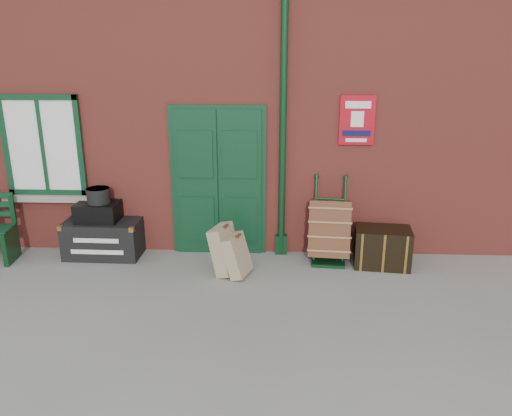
{
  "coord_description": "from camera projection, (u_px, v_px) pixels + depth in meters",
  "views": [
    {
      "loc": [
        0.58,
        -5.71,
        3.02
      ],
      "look_at": [
        0.3,
        0.6,
        1.0
      ],
      "focal_mm": 35.0,
      "sensor_mm": 36.0,
      "label": 1
    }
  ],
  "objects": [
    {
      "name": "ground",
      "position": [
        231.0,
        296.0,
        6.38
      ],
      "size": [
        80.0,
        80.0,
        0.0
      ],
      "primitive_type": "plane",
      "color": "gray",
      "rests_on": "ground"
    },
    {
      "name": "station_building",
      "position": [
        246.0,
        98.0,
        9.04
      ],
      "size": [
        10.3,
        4.3,
        4.36
      ],
      "color": "#A54035",
      "rests_on": "ground"
    },
    {
      "name": "houdini_trunk",
      "position": [
        104.0,
        238.0,
        7.57
      ],
      "size": [
        1.13,
        0.64,
        0.56
      ],
      "primitive_type": "cube",
      "rotation": [
        0.0,
        0.0,
        -0.02
      ],
      "color": "black",
      "rests_on": "ground"
    },
    {
      "name": "strongbox",
      "position": [
        98.0,
        212.0,
        7.44
      ],
      "size": [
        0.62,
        0.46,
        0.28
      ],
      "primitive_type": "cube",
      "rotation": [
        0.0,
        0.0,
        -0.02
      ],
      "color": "black",
      "rests_on": "houdini_trunk"
    },
    {
      "name": "hatbox",
      "position": [
        98.0,
        196.0,
        7.36
      ],
      "size": [
        0.34,
        0.34,
        0.22
      ],
      "primitive_type": "cylinder",
      "rotation": [
        0.0,
        0.0,
        -0.02
      ],
      "color": "black",
      "rests_on": "strongbox"
    },
    {
      "name": "suitcase_back",
      "position": [
        225.0,
        249.0,
        6.97
      ],
      "size": [
        0.47,
        0.56,
        0.69
      ],
      "primitive_type": "cube",
      "rotation": [
        0.0,
        -0.22,
        -0.33
      ],
      "color": "tan",
      "rests_on": "ground"
    },
    {
      "name": "suitcase_front",
      "position": [
        237.0,
        255.0,
        6.88
      ],
      "size": [
        0.45,
        0.51,
        0.6
      ],
      "primitive_type": "cube",
      "rotation": [
        0.0,
        -0.29,
        -0.33
      ],
      "color": "tan",
      "rests_on": "ground"
    },
    {
      "name": "porter_trolley",
      "position": [
        329.0,
        230.0,
        7.34
      ],
      "size": [
        0.65,
        0.69,
        1.24
      ],
      "rotation": [
        0.0,
        0.0,
        -0.08
      ],
      "color": "#0D3418",
      "rests_on": "ground"
    },
    {
      "name": "dark_trunk",
      "position": [
        382.0,
        247.0,
        7.21
      ],
      "size": [
        0.84,
        0.6,
        0.57
      ],
      "primitive_type": "cube",
      "rotation": [
        0.0,
        0.0,
        -0.11
      ],
      "color": "black",
      "rests_on": "ground"
    }
  ]
}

